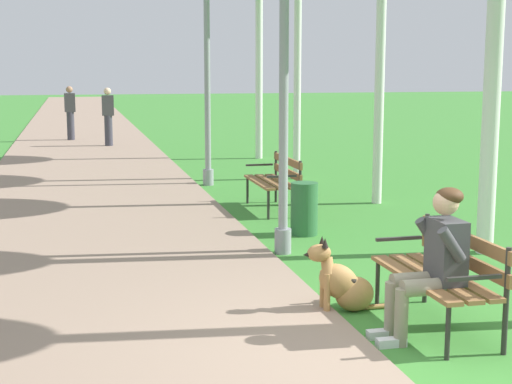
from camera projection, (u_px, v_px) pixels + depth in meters
name	position (u px, v px, depth m)	size (l,w,h in m)	color
ground_plane	(404.00, 359.00, 5.83)	(120.00, 120.00, 0.00)	#3D8433
paved_path	(81.00, 127.00, 28.38)	(3.93, 60.00, 0.04)	gray
park_bench_near	(443.00, 269.00, 6.46)	(0.55, 1.50, 0.85)	olive
park_bench_mid	(276.00, 178.00, 11.85)	(0.55, 1.50, 0.85)	olive
person_seated_on_near_bench	(434.00, 258.00, 6.17)	(0.74, 0.49, 1.25)	gray
dog_shepherd	(344.00, 284.00, 6.93)	(0.83, 0.29, 0.71)	#B27F47
lamp_post_near	(284.00, 70.00, 8.81)	(0.24, 0.24, 4.20)	gray
lamp_post_mid	(207.00, 59.00, 14.09)	(0.24, 0.24, 4.56)	gray
litter_bin	(304.00, 209.00, 10.12)	(0.36, 0.36, 0.70)	#2D6638
pedestrian_distant	(108.00, 117.00, 21.28)	(0.32, 0.22, 1.65)	#383842
pedestrian_further_distant	(70.00, 113.00, 23.01)	(0.32, 0.22, 1.65)	#383842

